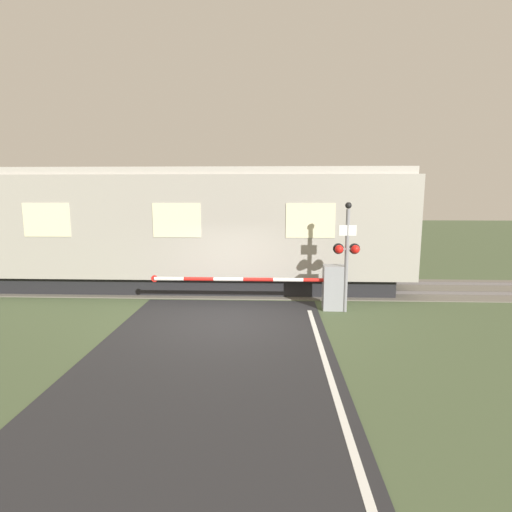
{
  "coord_description": "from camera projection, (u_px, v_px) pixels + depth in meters",
  "views": [
    {
      "loc": [
        1.28,
        -10.18,
        3.38
      ],
      "look_at": [
        0.78,
        1.81,
        1.48
      ],
      "focal_mm": 28.0,
      "sensor_mm": 36.0,
      "label": 1
    }
  ],
  "objects": [
    {
      "name": "track_bed",
      "position": [
        236.0,
        287.0,
        14.32
      ],
      "size": [
        36.0,
        3.2,
        0.13
      ],
      "color": "#666056",
      "rests_on": "ground_plane"
    },
    {
      "name": "crossing_barrier",
      "position": [
        319.0,
        286.0,
        11.6
      ],
      "size": [
        5.65,
        0.44,
        1.31
      ],
      "color": "gray",
      "rests_on": "ground_plane"
    },
    {
      "name": "ground_plane",
      "position": [
        224.0,
        321.0,
        10.63
      ],
      "size": [
        80.0,
        80.0,
        0.0
      ],
      "primitive_type": "plane",
      "color": "#475638"
    },
    {
      "name": "train",
      "position": [
        187.0,
        228.0,
        14.06
      ],
      "size": [
        15.2,
        3.03,
        4.19
      ],
      "color": "black",
      "rests_on": "ground_plane"
    },
    {
      "name": "signal_post",
      "position": [
        347.0,
        251.0,
        11.19
      ],
      "size": [
        0.75,
        0.26,
        3.12
      ],
      "color": "gray",
      "rests_on": "ground_plane"
    }
  ]
}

